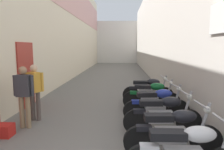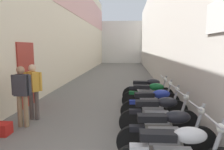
{
  "view_description": "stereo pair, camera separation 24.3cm",
  "coord_description": "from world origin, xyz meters",
  "px_view_note": "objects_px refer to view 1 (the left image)",
  "views": [
    {
      "loc": [
        0.68,
        -1.1,
        2.03
      ],
      "look_at": [
        0.3,
        6.53,
        1.0
      ],
      "focal_mm": 32.82,
      "sensor_mm": 36.0,
      "label": 1
    },
    {
      "loc": [
        0.92,
        -1.08,
        2.03
      ],
      "look_at": [
        0.3,
        6.53,
        1.0
      ],
      "focal_mm": 32.82,
      "sensor_mm": 36.0,
      "label": 2
    }
  ],
  "objects_px": {
    "motorcycle_second": "(174,131)",
    "motorcycle_sixth": "(148,90)",
    "motorcycle_fifth": "(152,95)",
    "pedestrian_further_down": "(35,88)",
    "motorcycle_fourth": "(157,104)",
    "pedestrian_mid_alley": "(24,92)",
    "motorcycle_third": "(163,114)",
    "plastic_crate": "(3,130)"
  },
  "relations": [
    {
      "from": "motorcycle_fifth",
      "to": "plastic_crate",
      "type": "bearing_deg",
      "value": -149.2
    },
    {
      "from": "motorcycle_fifth",
      "to": "plastic_crate",
      "type": "height_order",
      "value": "motorcycle_fifth"
    },
    {
      "from": "pedestrian_mid_alley",
      "to": "pedestrian_further_down",
      "type": "bearing_deg",
      "value": 86.36
    },
    {
      "from": "motorcycle_third",
      "to": "motorcycle_sixth",
      "type": "xyz_separation_m",
      "value": [
        0.0,
        2.74,
        0.0
      ]
    },
    {
      "from": "motorcycle_sixth",
      "to": "motorcycle_third",
      "type": "bearing_deg",
      "value": -90.0
    },
    {
      "from": "motorcycle_second",
      "to": "motorcycle_sixth",
      "type": "height_order",
      "value": "same"
    },
    {
      "from": "motorcycle_fourth",
      "to": "plastic_crate",
      "type": "distance_m",
      "value": 3.88
    },
    {
      "from": "motorcycle_fourth",
      "to": "pedestrian_mid_alley",
      "type": "relative_size",
      "value": 1.18
    },
    {
      "from": "motorcycle_second",
      "to": "plastic_crate",
      "type": "relative_size",
      "value": 4.21
    },
    {
      "from": "motorcycle_fifth",
      "to": "pedestrian_mid_alley",
      "type": "height_order",
      "value": "pedestrian_mid_alley"
    },
    {
      "from": "motorcycle_third",
      "to": "pedestrian_mid_alley",
      "type": "distance_m",
      "value": 3.44
    },
    {
      "from": "motorcycle_second",
      "to": "motorcycle_fourth",
      "type": "height_order",
      "value": "same"
    },
    {
      "from": "motorcycle_third",
      "to": "motorcycle_fifth",
      "type": "bearing_deg",
      "value": 90.0
    },
    {
      "from": "motorcycle_sixth",
      "to": "pedestrian_mid_alley",
      "type": "xyz_separation_m",
      "value": [
        -3.41,
        -2.52,
        0.42
      ]
    },
    {
      "from": "motorcycle_third",
      "to": "pedestrian_mid_alley",
      "type": "xyz_separation_m",
      "value": [
        -3.41,
        0.22,
        0.42
      ]
    },
    {
      "from": "motorcycle_second",
      "to": "motorcycle_sixth",
      "type": "distance_m",
      "value": 3.73
    },
    {
      "from": "motorcycle_second",
      "to": "motorcycle_third",
      "type": "xyz_separation_m",
      "value": [
        0.0,
        1.0,
        0.0
      ]
    },
    {
      "from": "motorcycle_second",
      "to": "motorcycle_fourth",
      "type": "distance_m",
      "value": 1.85
    },
    {
      "from": "pedestrian_further_down",
      "to": "plastic_crate",
      "type": "xyz_separation_m",
      "value": [
        -0.32,
        -1.08,
        -0.78
      ]
    },
    {
      "from": "motorcycle_sixth",
      "to": "pedestrian_further_down",
      "type": "distance_m",
      "value": 3.92
    },
    {
      "from": "motorcycle_sixth",
      "to": "plastic_crate",
      "type": "bearing_deg",
      "value": -140.49
    },
    {
      "from": "motorcycle_fourth",
      "to": "pedestrian_further_down",
      "type": "bearing_deg",
      "value": -178.7
    },
    {
      "from": "motorcycle_sixth",
      "to": "motorcycle_fourth",
      "type": "bearing_deg",
      "value": -90.0
    },
    {
      "from": "motorcycle_fourth",
      "to": "motorcycle_fifth",
      "type": "height_order",
      "value": "same"
    },
    {
      "from": "motorcycle_third",
      "to": "motorcycle_sixth",
      "type": "height_order",
      "value": "same"
    },
    {
      "from": "motorcycle_fourth",
      "to": "pedestrian_mid_alley",
      "type": "distance_m",
      "value": 3.49
    },
    {
      "from": "motorcycle_second",
      "to": "pedestrian_mid_alley",
      "type": "bearing_deg",
      "value": 160.3
    },
    {
      "from": "motorcycle_second",
      "to": "motorcycle_third",
      "type": "distance_m",
      "value": 1.0
    },
    {
      "from": "motorcycle_third",
      "to": "plastic_crate",
      "type": "xyz_separation_m",
      "value": [
        -3.69,
        -0.31,
        -0.36
      ]
    },
    {
      "from": "motorcycle_sixth",
      "to": "pedestrian_mid_alley",
      "type": "bearing_deg",
      "value": -143.56
    },
    {
      "from": "motorcycle_fourth",
      "to": "plastic_crate",
      "type": "relative_size",
      "value": 4.2
    },
    {
      "from": "motorcycle_third",
      "to": "motorcycle_fifth",
      "type": "xyz_separation_m",
      "value": [
        -0.0,
        1.89,
        0.0
      ]
    },
    {
      "from": "pedestrian_further_down",
      "to": "motorcycle_third",
      "type": "bearing_deg",
      "value": -12.93
    },
    {
      "from": "plastic_crate",
      "to": "motorcycle_third",
      "type": "bearing_deg",
      "value": 4.74
    },
    {
      "from": "motorcycle_second",
      "to": "motorcycle_sixth",
      "type": "relative_size",
      "value": 1.0
    },
    {
      "from": "motorcycle_fifth",
      "to": "motorcycle_sixth",
      "type": "height_order",
      "value": "same"
    },
    {
      "from": "motorcycle_second",
      "to": "pedestrian_further_down",
      "type": "relative_size",
      "value": 1.18
    },
    {
      "from": "pedestrian_further_down",
      "to": "motorcycle_fourth",
      "type": "bearing_deg",
      "value": 1.3
    },
    {
      "from": "motorcycle_third",
      "to": "motorcycle_sixth",
      "type": "relative_size",
      "value": 1.0
    },
    {
      "from": "motorcycle_third",
      "to": "plastic_crate",
      "type": "relative_size",
      "value": 4.21
    },
    {
      "from": "motorcycle_second",
      "to": "motorcycle_third",
      "type": "height_order",
      "value": "same"
    },
    {
      "from": "motorcycle_fourth",
      "to": "motorcycle_sixth",
      "type": "relative_size",
      "value": 1.0
    }
  ]
}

